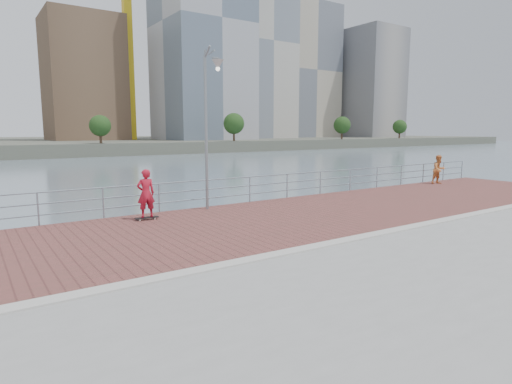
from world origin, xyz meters
TOP-DOWN VIEW (x-y plane):
  - water at (0.00, 0.00)m, footprint 400.00×400.00m
  - seawall at (0.00, -5.00)m, footprint 40.00×24.00m
  - brick_lane at (0.00, 3.60)m, footprint 40.00×6.80m
  - curb at (0.00, 0.00)m, footprint 40.00×0.40m
  - guardrail at (0.00, 7.00)m, footprint 39.06×0.06m
  - street_lamp at (0.76, 6.07)m, footprint 0.43×1.24m
  - skateboard at (-1.93, 5.88)m, footprint 0.82×0.27m
  - skateboarder at (-1.93, 5.88)m, footprint 0.64×0.45m
  - bystander at (15.51, 6.08)m, footprint 0.94×0.81m
  - tower_crane at (27.36, 104.00)m, footprint 47.00×2.00m
  - skyline at (28.09, 104.09)m, footprint 233.00×41.00m
  - shoreline_trees at (14.07, 77.00)m, footprint 169.67×5.06m

SIDE VIEW (x-z plane):
  - water at x=0.00m, z-range -2.00..-2.00m
  - seawall at x=0.00m, z-range -2.00..0.00m
  - brick_lane at x=0.00m, z-range 0.00..0.02m
  - curb at x=0.00m, z-range 0.00..0.06m
  - skateboard at x=-1.93m, z-range 0.05..0.14m
  - guardrail at x=0.00m, z-range 0.13..1.25m
  - bystander at x=15.51m, z-range 0.02..1.67m
  - skateboarder at x=-1.93m, z-range 0.10..1.78m
  - street_lamp at x=0.76m, z-range 1.24..7.11m
  - shoreline_trees at x=14.07m, z-range 1.00..7.75m
  - skyline at x=28.09m, z-range -6.20..53.77m
  - tower_crane at x=27.36m, z-range 8.15..58.85m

